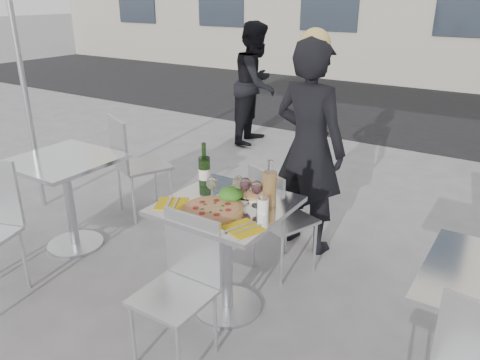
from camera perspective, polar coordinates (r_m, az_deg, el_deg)
The scene contains 21 objects.
ground at distance 3.17m, azimuth -1.53°, elevation -15.30°, with size 80.00×80.00×0.00m, color slate.
street_asphalt at distance 8.90m, azimuth 23.08°, elevation 7.71°, with size 24.00×5.00×0.00m, color black.
main_table at distance 2.87m, azimuth -1.64°, elevation -6.70°, with size 0.72×0.72×0.75m.
side_table_left at distance 3.85m, azimuth -20.35°, elevation -0.47°, with size 0.72×0.72×0.75m.
chair_far at distance 3.29m, azimuth 4.41°, elevation -4.02°, with size 0.48×0.49×0.81m.
chair_near at distance 2.60m, azimuth -7.04°, elevation -11.68°, with size 0.37×0.38×0.82m.
side_chair_lfar at distance 4.26m, azimuth -13.02°, elevation 2.58°, with size 0.56×0.57×0.93m.
woman_diner at distance 3.58m, azimuth 8.43°, elevation 3.87°, with size 0.60×0.39×1.64m, color black.
pedestrian_a at distance 6.33m, azimuth 1.96°, elevation 11.66°, with size 0.77×0.60×1.59m, color black.
pizza_near at distance 2.69m, azimuth -3.34°, elevation -3.58°, with size 0.35×0.35×0.02m.
pizza_far at distance 2.92m, azimuth 1.34°, elevation -1.30°, with size 0.30×0.30×0.03m.
salad_plate at distance 2.80m, azimuth -1.10°, elevation -1.87°, with size 0.22×0.22×0.09m.
wine_bottle at distance 2.98m, azimuth -4.37°, elevation 1.19°, with size 0.07×0.08×0.29m.
carafe at distance 2.69m, azimuth 3.61°, elevation -1.07°, with size 0.08×0.08×0.29m.
sugar_shaker at distance 2.64m, azimuth 2.81°, elevation -3.02°, with size 0.06×0.06×0.11m.
wineglass_white_a at distance 2.78m, azimuth -3.45°, elevation -0.46°, with size 0.07×0.07×0.16m.
wineglass_white_b at distance 2.78m, azimuth -0.20°, elevation -0.40°, with size 0.07×0.07×0.16m.
wineglass_red_a at distance 2.75m, azimuth 0.65°, elevation -0.65°, with size 0.07×0.07×0.16m.
wineglass_red_b at distance 2.71m, azimuth 2.07°, elevation -1.04°, with size 0.07×0.07×0.16m.
napkin_left at distance 2.80m, azimuth -8.35°, elevation -2.83°, with size 0.24×0.24×0.01m.
napkin_right at distance 2.49m, azimuth 0.40°, elevation -5.88°, with size 0.23×0.23×0.01m.
Camera 1 is at (1.44, -2.07, 1.91)m, focal length 35.00 mm.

